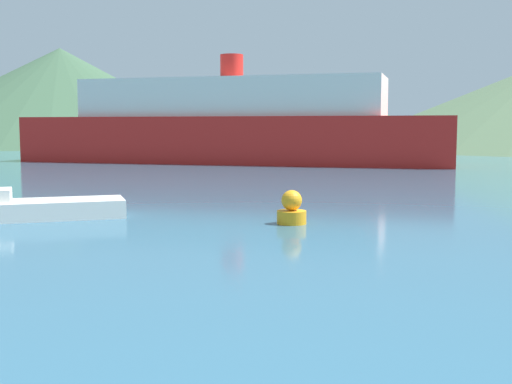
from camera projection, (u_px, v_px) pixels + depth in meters
name	position (u px, v px, depth m)	size (l,w,h in m)	color
ferry_distant	(232.00, 126.00, 43.25)	(29.31, 8.44, 7.21)	red
buoy_marker	(292.00, 210.00, 16.29)	(0.75, 0.75, 0.86)	orange
hill_west	(61.00, 96.00, 86.33)	(48.24, 48.24, 12.84)	#38563D
hill_central	(326.00, 117.00, 85.29)	(35.04, 35.04, 7.36)	#38563D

